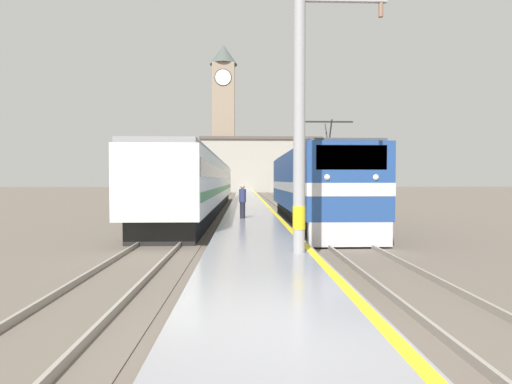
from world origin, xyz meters
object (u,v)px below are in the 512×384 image
Objects in this scene: locomotive_train at (313,187)px; passenger_train at (204,184)px; catenary_mast at (302,114)px; person_on_platform at (243,201)px; clock_tower at (224,114)px.

locomotive_train reaches higher than passenger_train.
catenary_mast is at bearing -101.72° from locomotive_train.
locomotive_train reaches higher than person_on_platform.
clock_tower is at bearing 96.77° from locomotive_train.
clock_tower reaches higher than person_on_platform.
catenary_mast is at bearing -76.89° from passenger_train.
passenger_train is 10.00m from person_on_platform.
passenger_train is (-6.39, 9.01, 0.09)m from locomotive_train.
passenger_train is 1.05× the size of clock_tower.
locomotive_train is 0.47× the size of clock_tower.
passenger_train is at bearing 125.37° from locomotive_train.
clock_tower is (-1.20, 54.93, 14.14)m from passenger_train.
catenary_mast is 0.24× the size of clock_tower.
locomotive_train is at bearing 78.28° from catenary_mast.
catenary_mast is 9.71m from person_on_platform.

